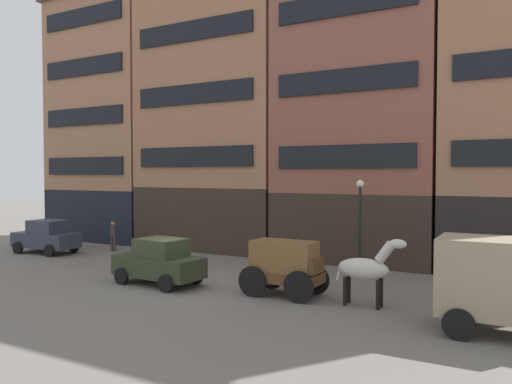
# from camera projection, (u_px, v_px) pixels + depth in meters

# --- Properties ---
(ground_plane) EXTENTS (120.00, 120.00, 0.00)m
(ground_plane) POSITION_uv_depth(u_px,v_px,m) (174.00, 284.00, 19.91)
(ground_plane) COLOR slate
(building_far_left) EXTENTS (8.31, 6.04, 16.28)m
(building_far_left) POSITION_uv_depth(u_px,v_px,m) (116.00, 118.00, 34.12)
(building_far_left) COLOR black
(building_far_left) RESTS_ON ground_plane
(building_center_left) EXTENTS (9.47, 6.04, 17.85)m
(building_center_left) POSITION_uv_depth(u_px,v_px,m) (221.00, 97.00, 29.93)
(building_center_left) COLOR #33281E
(building_center_left) RESTS_ON ground_plane
(building_center_right) EXTENTS (8.46, 6.04, 18.02)m
(building_center_right) POSITION_uv_depth(u_px,v_px,m) (362.00, 83.00, 25.73)
(building_center_right) COLOR #33281E
(building_center_right) RESTS_ON ground_plane
(cargo_wagon) EXTENTS (2.90, 1.51, 1.98)m
(cargo_wagon) POSITION_uv_depth(u_px,v_px,m) (285.00, 264.00, 17.91)
(cargo_wagon) COLOR brown
(cargo_wagon) RESTS_ON ground_plane
(draft_horse) EXTENTS (2.34, 0.61, 2.30)m
(draft_horse) POSITION_uv_depth(u_px,v_px,m) (366.00, 268.00, 16.47)
(draft_horse) COLOR beige
(draft_horse) RESTS_ON ground_plane
(sedan_light) EXTENTS (3.79, 2.05, 1.83)m
(sedan_light) POSITION_uv_depth(u_px,v_px,m) (46.00, 237.00, 27.63)
(sedan_light) COLOR #333847
(sedan_light) RESTS_ON ground_plane
(sedan_parked_curb) EXTENTS (3.81, 2.09, 1.83)m
(sedan_parked_curb) POSITION_uv_depth(u_px,v_px,m) (159.00, 261.00, 19.80)
(sedan_parked_curb) COLOR #2D3823
(sedan_parked_curb) RESTS_ON ground_plane
(pedestrian_officer) EXTENTS (0.43, 0.43, 1.79)m
(pedestrian_officer) POSITION_uv_depth(u_px,v_px,m) (113.00, 234.00, 28.31)
(pedestrian_officer) COLOR #38332D
(pedestrian_officer) RESTS_ON ground_plane
(streetlamp_curbside) EXTENTS (0.32, 0.32, 4.12)m
(streetlamp_curbside) POSITION_uv_depth(u_px,v_px,m) (360.00, 214.00, 21.23)
(streetlamp_curbside) COLOR black
(streetlamp_curbside) RESTS_ON ground_plane
(fire_hydrant_curbside) EXTENTS (0.24, 0.24, 0.83)m
(fire_hydrant_curbside) POSITION_uv_depth(u_px,v_px,m) (286.00, 260.00, 23.04)
(fire_hydrant_curbside) COLOR maroon
(fire_hydrant_curbside) RESTS_ON ground_plane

